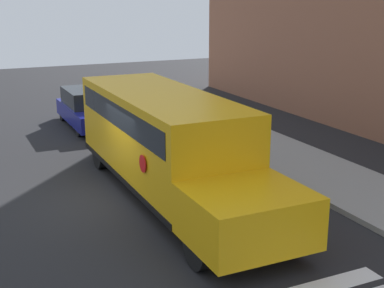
% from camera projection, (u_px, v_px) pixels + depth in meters
% --- Properties ---
extents(ground_plane, '(60.00, 60.00, 0.00)m').
position_uv_depth(ground_plane, '(115.00, 199.00, 14.90)').
color(ground_plane, black).
extents(sidewalk_strip, '(44.00, 3.00, 0.15)m').
position_uv_depth(sidewalk_strip, '(306.00, 166.00, 17.54)').
color(sidewalk_strip, gray).
rests_on(sidewalk_strip, ground).
extents(school_bus, '(9.78, 2.57, 2.85)m').
position_uv_depth(school_bus, '(166.00, 138.00, 14.89)').
color(school_bus, '#EAA80F').
rests_on(school_bus, ground).
extents(parked_car, '(4.71, 1.71, 1.58)m').
position_uv_depth(parked_car, '(87.00, 108.00, 23.06)').
color(parked_car, navy).
rests_on(parked_car, ground).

